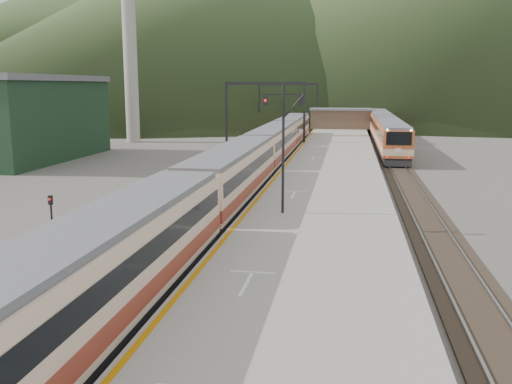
# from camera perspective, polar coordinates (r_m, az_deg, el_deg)

# --- Properties ---
(track_main) EXTENTS (2.60, 200.00, 0.23)m
(track_main) POSITION_cam_1_polar(r_m,az_deg,el_deg) (52.93, 1.55, 2.47)
(track_main) COLOR black
(track_main) RESTS_ON ground
(track_far) EXTENTS (2.60, 200.00, 0.23)m
(track_far) POSITION_cam_1_polar(r_m,az_deg,el_deg) (53.82, -3.73, 2.59)
(track_far) COLOR black
(track_far) RESTS_ON ground
(track_second) EXTENTS (2.60, 200.00, 0.23)m
(track_second) POSITION_cam_1_polar(r_m,az_deg,el_deg) (52.64, 14.06, 2.11)
(track_second) COLOR black
(track_second) RESTS_ON ground
(platform) EXTENTS (8.00, 100.00, 1.00)m
(platform) POSITION_cam_1_polar(r_m,az_deg,el_deg) (50.43, 7.57, 2.47)
(platform) COLOR gray
(platform) RESTS_ON ground
(gantry_near) EXTENTS (9.55, 0.25, 8.00)m
(gantry_near) POSITION_cam_1_polar(r_m,az_deg,el_deg) (67.68, 0.90, 8.93)
(gantry_near) COLOR black
(gantry_near) RESTS_ON ground
(gantry_far) EXTENTS (9.55, 0.25, 8.00)m
(gantry_far) POSITION_cam_1_polar(r_m,az_deg,el_deg) (92.47, 3.21, 9.36)
(gantry_far) COLOR black
(gantry_far) RESTS_ON ground
(warehouse) EXTENTS (14.50, 20.50, 8.60)m
(warehouse) POSITION_cam_1_polar(r_m,az_deg,el_deg) (64.40, -23.87, 6.82)
(warehouse) COLOR black
(warehouse) RESTS_ON ground
(smokestack) EXTENTS (1.80, 1.80, 30.00)m
(smokestack) POSITION_cam_1_polar(r_m,az_deg,el_deg) (79.78, -12.57, 15.71)
(smokestack) COLOR #9E998E
(smokestack) RESTS_ON ground
(station_shed) EXTENTS (9.40, 4.40, 3.10)m
(station_shed) POSITION_cam_1_polar(r_m,az_deg,el_deg) (90.07, 8.44, 7.31)
(station_shed) COLOR brown
(station_shed) RESTS_ON platform
(hill_a) EXTENTS (180.00, 180.00, 60.00)m
(hill_a) POSITION_cam_1_polar(r_m,az_deg,el_deg) (208.55, -3.94, 16.74)
(hill_a) COLOR #3A4E2A
(hill_a) RESTS_ON ground
(hill_b) EXTENTS (220.00, 220.00, 75.00)m
(hill_b) POSITION_cam_1_polar(r_m,az_deg,el_deg) (244.84, 15.33, 17.25)
(hill_b) COLOR #3A4E2A
(hill_b) RESTS_ON ground
(hill_d) EXTENTS (200.00, 200.00, 55.00)m
(hill_d) POSITION_cam_1_polar(r_m,az_deg,el_deg) (282.86, -17.96, 14.13)
(hill_d) COLOR #3A4E2A
(hill_d) RESTS_ON ground
(main_train) EXTENTS (2.71, 74.35, 3.31)m
(main_train) POSITION_cam_1_polar(r_m,az_deg,el_deg) (44.48, 0.10, 3.28)
(main_train) COLOR beige
(main_train) RESTS_ON track_main
(second_train) EXTENTS (2.75, 56.57, 3.36)m
(second_train) POSITION_cam_1_polar(r_m,az_deg,el_deg) (81.60, 12.49, 6.38)
(second_train) COLOR #C1592A
(second_train) RESTS_ON track_second
(signal_mast) EXTENTS (2.18, 0.50, 6.70)m
(signal_mast) POSITION_cam_1_polar(r_m,az_deg,el_deg) (29.19, 2.74, 5.79)
(signal_mast) COLOR black
(signal_mast) RESTS_ON platform
(short_signal_a) EXTENTS (0.26, 0.22, 2.27)m
(short_signal_a) POSITION_cam_1_polar(r_m,az_deg,el_deg) (22.26, -17.69, -5.75)
(short_signal_a) COLOR black
(short_signal_a) RESTS_ON ground
(short_signal_b) EXTENTS (0.23, 0.17, 2.27)m
(short_signal_b) POSITION_cam_1_polar(r_m,az_deg,el_deg) (40.03, -4.91, 1.82)
(short_signal_b) COLOR black
(short_signal_b) RESTS_ON ground
(short_signal_c) EXTENTS (0.26, 0.22, 2.27)m
(short_signal_c) POSITION_cam_1_polar(r_m,az_deg,el_deg) (29.63, -19.79, -1.87)
(short_signal_c) COLOR black
(short_signal_c) RESTS_ON ground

